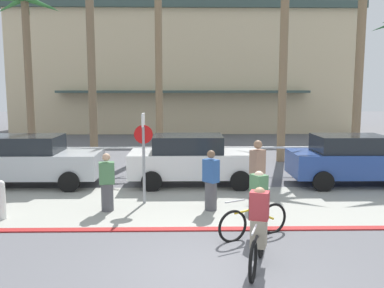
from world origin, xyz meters
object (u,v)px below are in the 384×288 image
object	(u,v)px
palm_tree_1	(27,36)
car_blue_3	(355,159)
palm_tree_2	(90,10)
palm_tree_4	(285,19)
car_silver_1	(32,160)
pedestrian_0	(107,185)
car_white_2	(194,159)
cyclist_yellow_0	(257,206)
pedestrian_2	(257,175)
bollard_2	(1,199)
cyclist_black_1	(258,229)
palm_tree_5	(361,25)
pedestrian_1	(211,183)
stop_sign_bike_lane	(144,145)
palm_tree_3	(159,18)

from	to	relation	value
palm_tree_1	car_blue_3	size ratio (longest dim) A/B	1.72
palm_tree_2	palm_tree_4	bearing A→B (deg)	-4.24
palm_tree_1	car_silver_1	xyz separation A→B (m)	(2.33, -6.43, -4.80)
car_blue_3	pedestrian_0	size ratio (longest dim) A/B	2.81
car_white_2	cyclist_yellow_0	size ratio (longest dim) A/B	2.67
palm_tree_4	pedestrian_2	size ratio (longest dim) A/B	4.48
palm_tree_1	palm_tree_2	distance (m)	3.67
bollard_2	car_white_2	xyz separation A→B (m)	(4.85, 3.63, 0.35)
cyclist_black_1	bollard_2	bearing A→B (deg)	154.77
palm_tree_5	car_white_2	size ratio (longest dim) A/B	1.80
car_silver_1	palm_tree_4	bearing A→B (deg)	25.71
bollard_2	car_white_2	world-z (taller)	car_white_2
pedestrian_1	bollard_2	bearing A→B (deg)	-172.83
stop_sign_bike_lane	cyclist_black_1	xyz separation A→B (m)	(2.49, -4.13, -0.98)
car_silver_1	cyclist_yellow_0	size ratio (longest dim) A/B	2.67
palm_tree_4	cyclist_yellow_0	world-z (taller)	palm_tree_4
car_silver_1	palm_tree_3	bearing A→B (deg)	62.25
car_silver_1	car_white_2	size ratio (longest dim) A/B	1.00
palm_tree_5	cyclist_yellow_0	xyz separation A→B (m)	(-5.82, -8.78, -5.17)
palm_tree_5	palm_tree_2	bearing A→B (deg)	173.73
palm_tree_4	pedestrian_2	distance (m)	8.99
pedestrian_2	car_white_2	bearing A→B (deg)	126.02
car_white_2	pedestrian_0	size ratio (longest dim) A/B	2.81
palm_tree_2	car_silver_1	xyz separation A→B (m)	(-0.96, -5.15, -5.79)
palm_tree_3	car_white_2	size ratio (longest dim) A/B	2.07
palm_tree_5	palm_tree_3	bearing A→B (deg)	158.37
pedestrian_2	palm_tree_4	bearing A→B (deg)	71.67
pedestrian_1	cyclist_yellow_0	bearing A→B (deg)	-65.77
palm_tree_3	pedestrian_1	bearing A→B (deg)	-79.28
bollard_2	palm_tree_2	bearing A→B (deg)	87.26
cyclist_black_1	palm_tree_5	bearing A→B (deg)	59.52
pedestrian_0	palm_tree_2	bearing A→B (deg)	104.37
palm_tree_5	pedestrian_1	distance (m)	10.84
car_silver_1	pedestrian_1	xyz separation A→B (m)	(5.79, -2.94, -0.12)
palm_tree_1	palm_tree_5	distance (m)	15.03
cyclist_black_1	stop_sign_bike_lane	bearing A→B (deg)	121.05
palm_tree_3	pedestrian_2	size ratio (longest dim) A/B	5.00
bollard_2	car_blue_3	xyz separation A→B (m)	(10.27, 3.53, 0.35)
cyclist_black_1	pedestrian_0	size ratio (longest dim) A/B	1.12
car_white_2	pedestrian_1	xyz separation A→B (m)	(0.39, -2.97, -0.12)
bollard_2	palm_tree_4	size ratio (longest dim) A/B	0.12
cyclist_yellow_0	palm_tree_1	bearing A→B (deg)	128.47
palm_tree_5	cyclist_black_1	xyz separation A→B (m)	(-6.04, -10.27, -5.17)
palm_tree_1	car_silver_1	bearing A→B (deg)	-70.06
car_silver_1	cyclist_yellow_0	xyz separation A→B (m)	(6.67, -4.89, -0.18)
palm_tree_2	pedestrian_0	xyz separation A→B (m)	(2.08, -8.11, -5.95)
palm_tree_4	car_white_2	distance (m)	8.02
palm_tree_1	car_blue_3	bearing A→B (deg)	-26.34
palm_tree_3	cyclist_black_1	bearing A→B (deg)	-79.28
cyclist_yellow_0	pedestrian_0	distance (m)	4.11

